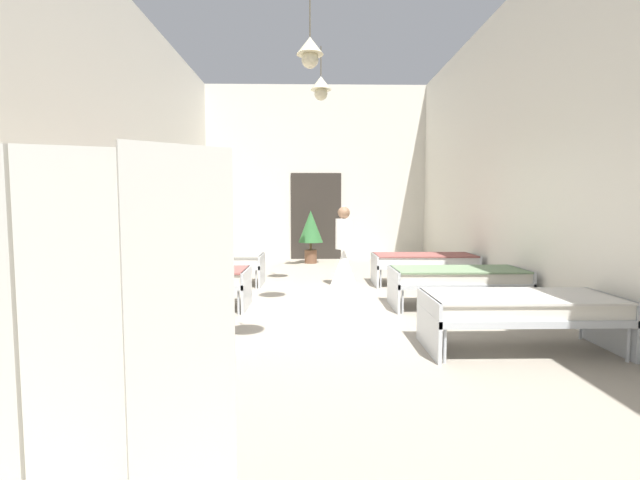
# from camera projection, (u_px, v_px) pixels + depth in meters

# --- Properties ---
(ground_plane) EXTENTS (6.68, 12.62, 0.10)m
(ground_plane) POSITION_uv_depth(u_px,v_px,m) (320.00, 311.00, 6.33)
(ground_plane) COLOR #9E9384
(room_shell) EXTENTS (6.48, 12.22, 4.82)m
(room_shell) POSITION_uv_depth(u_px,v_px,m) (319.00, 151.00, 7.45)
(room_shell) COLOR silver
(room_shell) RESTS_ON ground
(bed_left_row_0) EXTENTS (1.90, 0.84, 0.57)m
(bed_left_row_0) POSITION_uv_depth(u_px,v_px,m) (125.00, 310.00, 4.36)
(bed_left_row_0) COLOR #B7BCC1
(bed_left_row_0) RESTS_ON ground
(bed_right_row_0) EXTENTS (1.90, 0.84, 0.57)m
(bed_right_row_0) POSITION_uv_depth(u_px,v_px,m) (520.00, 308.00, 4.43)
(bed_right_row_0) COLOR #B7BCC1
(bed_right_row_0) RESTS_ON ground
(bed_left_row_1) EXTENTS (1.90, 0.84, 0.57)m
(bed_left_row_1) POSITION_uv_depth(u_px,v_px,m) (182.00, 279.00, 6.25)
(bed_left_row_1) COLOR #B7BCC1
(bed_left_row_1) RESTS_ON ground
(bed_right_row_1) EXTENTS (1.90, 0.84, 0.57)m
(bed_right_row_1) POSITION_uv_depth(u_px,v_px,m) (457.00, 278.00, 6.33)
(bed_right_row_1) COLOR #B7BCC1
(bed_right_row_1) RESTS_ON ground
(bed_left_row_2) EXTENTS (1.90, 0.84, 0.57)m
(bed_left_row_2) POSITION_uv_depth(u_px,v_px,m) (212.00, 262.00, 8.15)
(bed_left_row_2) COLOR #B7BCC1
(bed_left_row_2) RESTS_ON ground
(bed_right_row_2) EXTENTS (1.90, 0.84, 0.57)m
(bed_right_row_2) POSITION_uv_depth(u_px,v_px,m) (424.00, 261.00, 8.22)
(bed_right_row_2) COLOR #B7BCC1
(bed_right_row_2) RESTS_ON ground
(nurse_near_aisle) EXTENTS (0.52, 0.52, 1.49)m
(nurse_near_aisle) POSITION_uv_depth(u_px,v_px,m) (344.00, 258.00, 7.94)
(nurse_near_aisle) COLOR white
(nurse_near_aisle) RESTS_ON ground
(potted_plant) EXTENTS (0.63, 0.63, 1.37)m
(potted_plant) POSITION_uv_depth(u_px,v_px,m) (311.00, 229.00, 11.28)
(potted_plant) COLOR brown
(potted_plant) RESTS_ON ground
(privacy_screen) EXTENTS (1.23, 0.26, 1.70)m
(privacy_screen) POSITION_uv_depth(u_px,v_px,m) (77.00, 365.00, 1.70)
(privacy_screen) COLOR silver
(privacy_screen) RESTS_ON ground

